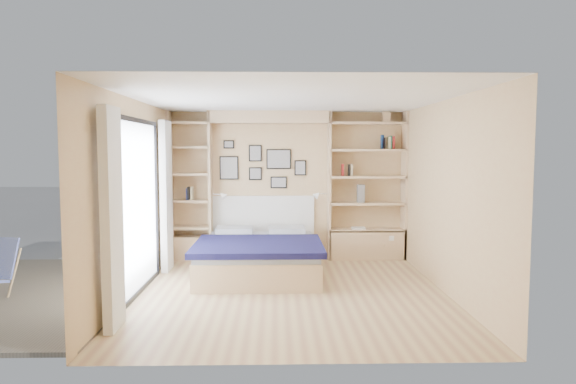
{
  "coord_description": "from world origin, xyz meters",
  "views": [
    {
      "loc": [
        -0.19,
        -6.56,
        1.86
      ],
      "look_at": [
        -0.02,
        0.9,
        1.24
      ],
      "focal_mm": 32.0,
      "sensor_mm": 36.0,
      "label": 1
    }
  ],
  "objects": [
    {
      "name": "ground",
      "position": [
        0.0,
        0.0,
        0.0
      ],
      "size": [
        4.5,
        4.5,
        0.0
      ],
      "primitive_type": "plane",
      "color": "tan",
      "rests_on": "ground"
    },
    {
      "name": "photo_gallery",
      "position": [
        -0.45,
        2.22,
        1.6
      ],
      "size": [
        1.48,
        0.02,
        0.82
      ],
      "color": "black",
      "rests_on": "ground"
    },
    {
      "name": "reading_lamps",
      "position": [
        -0.3,
        2.0,
        1.1
      ],
      "size": [
        1.92,
        0.12,
        0.15
      ],
      "color": "silver",
      "rests_on": "ground"
    },
    {
      "name": "shelf_decor",
      "position": [
        1.07,
        2.07,
        1.7
      ],
      "size": [
        3.49,
        0.23,
        2.03
      ],
      "color": "#A51E1E",
      "rests_on": "ground"
    },
    {
      "name": "room_shell",
      "position": [
        -0.39,
        1.52,
        1.08
      ],
      "size": [
        4.5,
        4.5,
        4.5
      ],
      "color": "#DABA81",
      "rests_on": "ground"
    },
    {
      "name": "bed",
      "position": [
        -0.45,
        1.03,
        0.28
      ],
      "size": [
        1.82,
        2.34,
        1.07
      ],
      "color": "beige",
      "rests_on": "ground"
    },
    {
      "name": "deck",
      "position": [
        -3.6,
        0.0,
        0.0
      ],
      "size": [
        3.2,
        4.0,
        0.05
      ],
      "primitive_type": "cube",
      "color": "#736655",
      "rests_on": "ground"
    }
  ]
}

